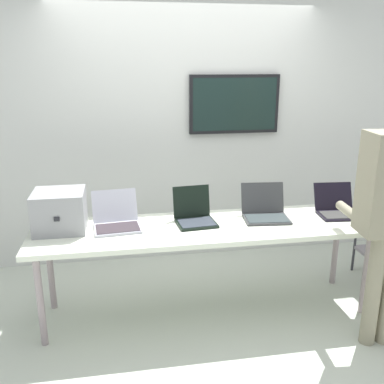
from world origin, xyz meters
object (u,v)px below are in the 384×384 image
at_px(workbench, 207,232).
at_px(laptop_station_0, 116,219).
at_px(laptop_station_2, 265,211).
at_px(equipment_box, 60,211).
at_px(laptop_station_1, 194,215).
at_px(laptop_station_3, 337,208).

relative_size(workbench, laptop_station_0, 6.78).
bearing_deg(laptop_station_2, equipment_box, 179.73).
xyz_separation_m(equipment_box, laptop_station_1, (1.03, -0.01, -0.09)).
bearing_deg(laptop_station_0, equipment_box, 179.08).
relative_size(workbench, laptop_station_3, 7.54).
bearing_deg(laptop_station_3, laptop_station_2, 177.81).
relative_size(laptop_station_2, laptop_station_3, 1.08).
height_order(workbench, laptop_station_3, laptop_station_3).
xyz_separation_m(laptop_station_0, laptop_station_2, (1.20, -0.00, 0.00)).
xyz_separation_m(laptop_station_0, laptop_station_1, (0.61, -0.00, 0.00)).
distance_m(laptop_station_1, laptop_station_3, 1.21).
bearing_deg(workbench, laptop_station_1, 131.90).
distance_m(equipment_box, laptop_station_1, 1.04).
bearing_deg(workbench, equipment_box, 174.70).
distance_m(laptop_station_2, laptop_station_3, 0.63).
bearing_deg(equipment_box, laptop_station_1, -0.53).
distance_m(laptop_station_0, laptop_station_3, 1.83).
relative_size(workbench, laptop_station_2, 7.01).
bearing_deg(laptop_station_1, workbench, -48.10).
xyz_separation_m(laptop_station_2, laptop_station_3, (0.63, -0.02, -0.00)).
bearing_deg(equipment_box, laptop_station_0, -0.92).
xyz_separation_m(laptop_station_1, laptop_station_3, (1.21, -0.02, -0.01)).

